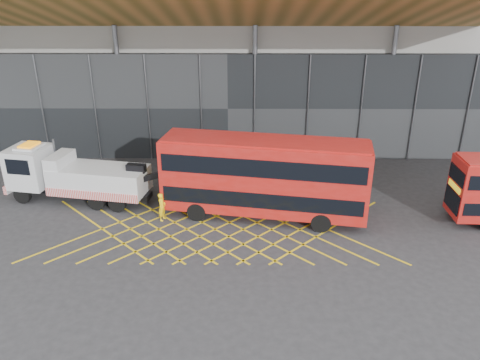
{
  "coord_description": "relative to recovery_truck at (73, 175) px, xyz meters",
  "views": [
    {
      "loc": [
        3.2,
        -23.11,
        13.08
      ],
      "look_at": [
        3.0,
        1.5,
        2.4
      ],
      "focal_mm": 35.0,
      "sensor_mm": 36.0,
      "label": 1
    }
  ],
  "objects": [
    {
      "name": "bus_towed",
      "position": [
        11.86,
        -2.15,
        0.97
      ],
      "size": [
        12.06,
        4.77,
        4.79
      ],
      "rotation": [
        0.0,
        0.0,
        -0.18
      ],
      "color": "#AD140F",
      "rests_on": "ground_plane"
    },
    {
      "name": "worker",
      "position": [
        5.96,
        -2.65,
        -0.85
      ],
      "size": [
        0.57,
        0.71,
        1.69
      ],
      "primitive_type": "imported",
      "rotation": [
        0.0,
        0.0,
        1.28
      ],
      "color": "yellow",
      "rests_on": "ground_plane"
    },
    {
      "name": "ground_plane",
      "position": [
        7.5,
        -3.78,
        -1.69
      ],
      "size": [
        120.0,
        120.0,
        0.0
      ],
      "primitive_type": "plane",
      "color": "#2A292C"
    },
    {
      "name": "construction_building",
      "position": [
        9.42,
        14.62,
        7.28
      ],
      "size": [
        55.0,
        23.97,
        18.0
      ],
      "color": "gray",
      "rests_on": "ground_plane"
    },
    {
      "name": "recovery_truck",
      "position": [
        0.0,
        0.0,
        0.0
      ],
      "size": [
        10.57,
        4.08,
        3.67
      ],
      "rotation": [
        0.0,
        0.0,
        -0.18
      ],
      "color": "black",
      "rests_on": "ground_plane"
    },
    {
      "name": "road_markings",
      "position": [
        9.1,
        -3.78,
        -1.69
      ],
      "size": [
        19.96,
        7.16,
        0.01
      ],
      "color": "yellow",
      "rests_on": "ground_plane"
    }
  ]
}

